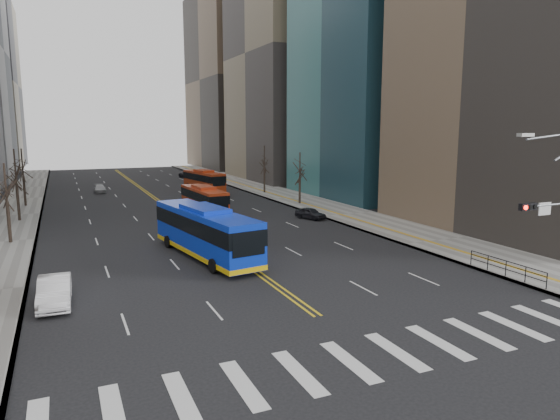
# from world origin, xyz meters

# --- Properties ---
(ground) EXTENTS (220.00, 220.00, 0.00)m
(ground) POSITION_xyz_m (0.00, 0.00, 0.00)
(ground) COLOR black
(sidewalk_right) EXTENTS (7.00, 130.00, 0.15)m
(sidewalk_right) POSITION_xyz_m (17.50, 45.00, 0.07)
(sidewalk_right) COLOR gray
(sidewalk_right) RESTS_ON ground
(sidewalk_left) EXTENTS (5.00, 130.00, 0.15)m
(sidewalk_left) POSITION_xyz_m (-16.50, 45.00, 0.07)
(sidewalk_left) COLOR gray
(sidewalk_left) RESTS_ON ground
(crosswalk) EXTENTS (26.70, 4.00, 0.01)m
(crosswalk) POSITION_xyz_m (0.00, 0.00, 0.01)
(crosswalk) COLOR silver
(crosswalk) RESTS_ON ground
(centerline) EXTENTS (0.55, 100.00, 0.01)m
(centerline) POSITION_xyz_m (0.00, 55.00, 0.01)
(centerline) COLOR gold
(centerline) RESTS_ON ground
(office_towers) EXTENTS (83.00, 134.00, 58.00)m
(office_towers) POSITION_xyz_m (0.12, 68.51, 23.92)
(office_towers) COLOR gray
(office_towers) RESTS_ON ground
(pedestrian_railing) EXTENTS (0.06, 6.06, 1.02)m
(pedestrian_railing) POSITION_xyz_m (14.30, 6.00, 0.82)
(pedestrian_railing) COLOR black
(pedestrian_railing) RESTS_ON sidewalk_right
(street_trees) EXTENTS (35.20, 47.20, 7.60)m
(street_trees) POSITION_xyz_m (-7.18, 34.55, 4.87)
(street_trees) COLOR black
(street_trees) RESTS_ON ground
(blue_bus) EXTENTS (4.92, 13.69, 3.87)m
(blue_bus) POSITION_xyz_m (-2.07, 19.21, 2.03)
(blue_bus) COLOR #0D30CA
(blue_bus) RESTS_ON ground
(red_bus_near) EXTENTS (3.04, 10.19, 3.22)m
(red_bus_near) POSITION_xyz_m (2.90, 37.87, 1.80)
(red_bus_near) COLOR #B83413
(red_bus_near) RESTS_ON ground
(red_bus_far) EXTENTS (4.08, 10.69, 3.33)m
(red_bus_far) POSITION_xyz_m (8.31, 57.80, 1.86)
(red_bus_far) COLOR #B83413
(red_bus_far) RESTS_ON ground
(car_white) EXTENTS (1.82, 4.81, 1.57)m
(car_white) POSITION_xyz_m (-12.49, 12.34, 0.78)
(car_white) COLOR white
(car_white) RESTS_ON ground
(car_dark_mid) EXTENTS (2.70, 3.91, 1.24)m
(car_dark_mid) POSITION_xyz_m (12.50, 30.17, 0.62)
(car_dark_mid) COLOR black
(car_dark_mid) RESTS_ON ground
(car_silver) EXTENTS (1.76, 4.11, 1.18)m
(car_silver) POSITION_xyz_m (-6.50, 62.81, 0.59)
(car_silver) COLOR #95959A
(car_silver) RESTS_ON ground
(car_dark_far) EXTENTS (3.57, 5.09, 1.29)m
(car_dark_far) POSITION_xyz_m (11.06, 79.05, 0.64)
(car_dark_far) COLOR black
(car_dark_far) RESTS_ON ground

